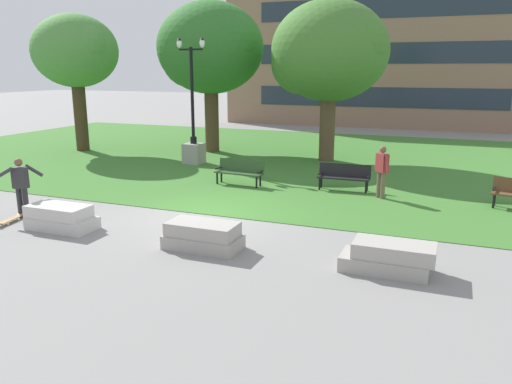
% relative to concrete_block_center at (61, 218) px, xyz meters
% --- Properties ---
extents(ground_plane, '(140.00, 140.00, 0.00)m').
position_rel_concrete_block_center_xyz_m(ground_plane, '(2.95, 2.57, -0.31)').
color(ground_plane, gray).
extents(grass_lawn, '(40.00, 20.00, 0.02)m').
position_rel_concrete_block_center_xyz_m(grass_lawn, '(2.95, 12.57, -0.30)').
color(grass_lawn, '#3D752D').
rests_on(grass_lawn, ground).
extents(concrete_block_center, '(1.82, 0.90, 0.64)m').
position_rel_concrete_block_center_xyz_m(concrete_block_center, '(0.00, 0.00, 0.00)').
color(concrete_block_center, '#BCB7B2').
rests_on(concrete_block_center, ground).
extents(concrete_block_left, '(1.80, 0.90, 0.64)m').
position_rel_concrete_block_center_xyz_m(concrete_block_left, '(4.20, 0.04, 0.00)').
color(concrete_block_left, '#9E9991').
rests_on(concrete_block_left, ground).
extents(concrete_block_right, '(1.91, 0.90, 0.64)m').
position_rel_concrete_block_center_xyz_m(concrete_block_right, '(8.45, 0.24, 0.00)').
color(concrete_block_right, '#9E9991').
rests_on(concrete_block_right, ground).
extents(person_skateboarder, '(1.06, 0.73, 1.71)m').
position_rel_concrete_block_center_xyz_m(person_skateboarder, '(-1.75, 0.44, 0.67)').
color(person_skateboarder, '#28282D').
rests_on(person_skateboarder, ground).
extents(skateboard, '(0.37, 1.04, 0.14)m').
position_rel_concrete_block_center_xyz_m(skateboard, '(-1.72, -0.10, -0.22)').
color(skateboard, olive).
rests_on(skateboard, ground).
extents(park_bench_near_left, '(1.82, 0.61, 0.90)m').
position_rel_concrete_block_center_xyz_m(park_bench_near_left, '(6.08, 7.05, 0.23)').
color(park_bench_near_left, black).
rests_on(park_bench_near_left, grass_lawn).
extents(park_bench_far_left, '(1.83, 0.65, 0.90)m').
position_rel_concrete_block_center_xyz_m(park_bench_far_left, '(2.37, 6.48, 0.23)').
color(park_bench_far_left, '#284723').
rests_on(park_bench_far_left, grass_lawn).
extents(lamp_post_right, '(1.32, 0.80, 5.42)m').
position_rel_concrete_block_center_xyz_m(lamp_post_right, '(-1.21, 9.60, 0.80)').
color(lamp_post_right, gray).
rests_on(lamp_post_right, grass_lawn).
extents(tree_near_right, '(5.45, 5.19, 7.10)m').
position_rel_concrete_block_center_xyz_m(tree_near_right, '(4.04, 12.58, 4.53)').
color(tree_near_right, brown).
rests_on(tree_near_right, grass_lawn).
extents(tree_far_left, '(5.49, 5.23, 7.35)m').
position_rel_concrete_block_center_xyz_m(tree_far_left, '(-2.02, 12.96, 4.76)').
color(tree_far_left, '#4C3823').
rests_on(tree_far_left, grass_lawn).
extents(tree_far_right, '(4.43, 4.22, 6.79)m').
position_rel_concrete_block_center_xyz_m(tree_far_right, '(-8.45, 10.82, 4.62)').
color(tree_far_right, '#42301E').
rests_on(tree_far_right, grass_lawn).
extents(person_bystander_near_lawn, '(0.61, 0.71, 1.71)m').
position_rel_concrete_block_center_xyz_m(person_bystander_near_lawn, '(7.43, 6.39, 0.68)').
color(person_bystander_near_lawn, brown).
rests_on(person_bystander_near_lawn, grass_lawn).
extents(building_facade_distant, '(23.08, 1.03, 12.08)m').
position_rel_concrete_block_center_xyz_m(building_facade_distant, '(4.17, 27.06, 5.73)').
color(building_facade_distant, '#8E6B56').
rests_on(building_facade_distant, ground).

